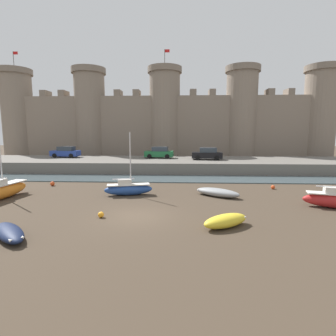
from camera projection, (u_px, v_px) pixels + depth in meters
ground_plane at (136, 216)px, 16.63m from camera, size 160.00×160.00×0.00m
water_channel at (155, 179)px, 29.48m from camera, size 80.00×4.50×0.10m
quay_road at (160, 164)px, 36.55m from camera, size 66.11×10.00×1.47m
castle at (165, 120)px, 46.98m from camera, size 60.09×5.99×19.40m
rowboat_near_channel_left at (9, 232)px, 13.22m from camera, size 3.18×3.13×0.57m
sailboat_midflat_left at (128, 188)px, 22.03m from camera, size 4.14×1.87×5.29m
rowboat_midflat_right at (218, 192)px, 21.64m from camera, size 3.86×3.02×0.67m
sailboat_foreground_left at (0, 191)px, 20.72m from camera, size 2.05×5.42×5.86m
rowboat_foreground_right at (226, 221)px, 14.70m from camera, size 3.06×2.47×0.73m
mooring_buoy_off_centre at (273, 187)px, 24.35m from camera, size 0.37×0.37×0.37m
mooring_buoy_near_shore at (52, 184)px, 25.81m from camera, size 0.43×0.43×0.43m
mooring_buoy_near_channel at (101, 215)px, 16.35m from camera, size 0.37×0.37×0.37m
car_quay_centre_west at (159, 153)px, 37.87m from camera, size 4.19×2.06×1.62m
car_quay_west at (66, 152)px, 38.93m from camera, size 4.19×2.06×1.62m
car_quay_east at (207, 154)px, 35.82m from camera, size 4.19×2.06×1.62m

